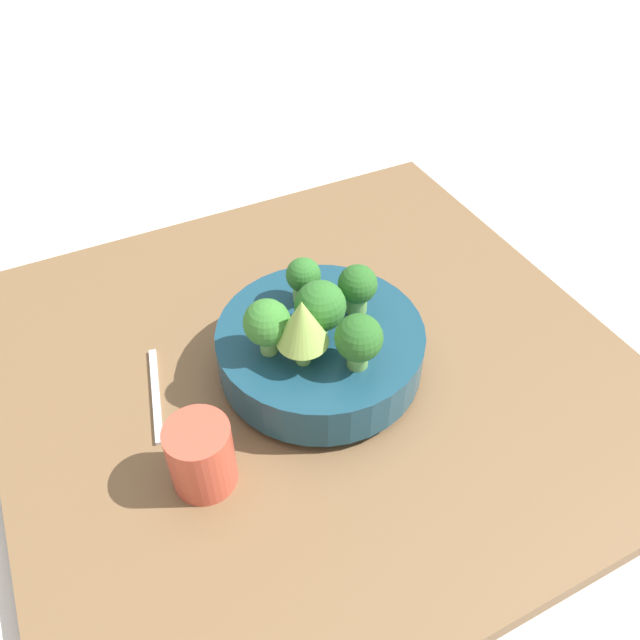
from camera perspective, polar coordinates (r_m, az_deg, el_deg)
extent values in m
plane|color=silver|center=(0.91, -0.53, -5.10)|extent=(6.00, 6.00, 0.00)
cube|color=brown|center=(0.90, -0.54, -4.42)|extent=(0.82, 0.85, 0.03)
cylinder|color=navy|center=(0.87, 0.00, -4.28)|extent=(0.13, 0.13, 0.01)
cylinder|color=navy|center=(0.84, 0.00, -2.53)|extent=(0.28, 0.28, 0.06)
cylinder|color=#7AB256|center=(0.79, -4.72, -2.09)|extent=(0.02, 0.02, 0.03)
sphere|color=#387A2D|center=(0.76, -4.88, -0.24)|extent=(0.06, 0.06, 0.06)
cylinder|color=#6BA34C|center=(0.84, 3.36, 1.61)|extent=(0.03, 0.03, 0.03)
sphere|color=#286023|center=(0.82, 3.45, 3.30)|extent=(0.05, 0.05, 0.05)
cylinder|color=#7AB256|center=(0.86, -1.49, 2.53)|extent=(0.03, 0.03, 0.03)
sphere|color=#2D6B28|center=(0.84, -1.53, 4.15)|extent=(0.05, 0.05, 0.05)
cylinder|color=#6BA34C|center=(0.77, 3.46, -3.41)|extent=(0.03, 0.03, 0.03)
sphere|color=#286023|center=(0.75, 3.57, -1.64)|extent=(0.06, 0.06, 0.06)
cylinder|color=#7AB256|center=(0.77, -1.58, -2.85)|extent=(0.02, 0.02, 0.04)
cone|color=#93B751|center=(0.74, -1.66, -0.18)|extent=(0.07, 0.07, 0.07)
cylinder|color=#609347|center=(0.81, 0.00, -0.47)|extent=(0.02, 0.02, 0.02)
sphere|color=#2D6B28|center=(0.79, 0.00, 1.29)|extent=(0.07, 0.07, 0.07)
cylinder|color=#C64C38|center=(0.75, -10.81, -12.09)|extent=(0.08, 0.08, 0.09)
cube|color=silver|center=(0.87, -14.77, -6.58)|extent=(0.16, 0.04, 0.01)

